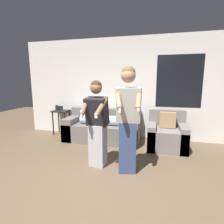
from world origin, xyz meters
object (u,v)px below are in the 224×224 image
(armchair, at_px, (167,135))
(person_right, at_px, (128,119))
(couch, at_px, (103,129))
(person_left, at_px, (97,124))
(side_table, at_px, (61,115))

(armchair, bearing_deg, person_right, -118.50)
(couch, distance_m, person_left, 1.52)
(side_table, bearing_deg, person_right, -37.12)
(side_table, bearing_deg, couch, -9.27)
(person_left, relative_size, person_right, 0.88)
(couch, height_order, armchair, armchair)
(side_table, xyz_separation_m, person_right, (2.24, -1.69, 0.36))
(armchair, height_order, side_table, same)
(couch, bearing_deg, side_table, 170.73)
(couch, bearing_deg, armchair, -5.10)
(armchair, xyz_separation_m, person_right, (-0.72, -1.33, 0.62))
(person_left, xyz_separation_m, person_right, (0.57, -0.08, 0.14))
(side_table, distance_m, person_left, 2.34)
(armchair, relative_size, person_right, 0.48)
(side_table, bearing_deg, person_left, -43.95)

